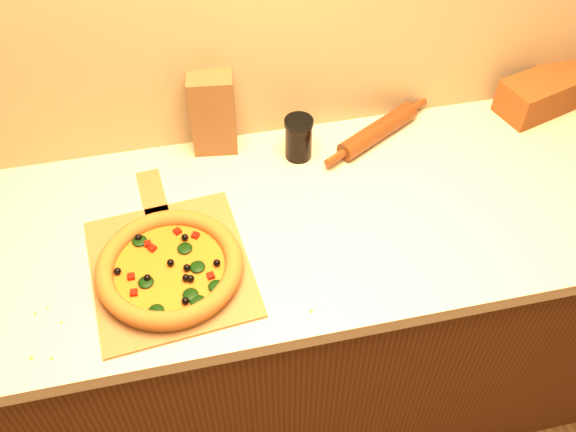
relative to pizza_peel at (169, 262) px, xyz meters
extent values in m
cube|color=#4C2510|center=(0.30, 0.08, -0.47)|extent=(2.80, 0.65, 0.86)
cube|color=beige|center=(0.30, 0.08, -0.02)|extent=(2.84, 0.68, 0.04)
cube|color=brown|center=(0.00, -0.02, 0.00)|extent=(0.38, 0.42, 0.01)
cube|color=brown|center=(-0.02, 0.23, 0.00)|extent=(0.07, 0.16, 0.01)
cylinder|color=#BE772F|center=(0.00, -0.04, 0.01)|extent=(0.31, 0.31, 0.02)
cylinder|color=orange|center=(0.00, -0.04, 0.02)|extent=(0.26, 0.26, 0.01)
torus|color=brown|center=(0.00, -0.04, 0.03)|extent=(0.33, 0.33, 0.04)
ellipsoid|color=black|center=(0.05, -0.01, 0.03)|extent=(0.03, 0.03, 0.01)
sphere|color=black|center=(-0.04, -0.05, 0.04)|extent=(0.02, 0.02, 0.02)
cube|color=#850C04|center=(0.02, -0.08, 0.03)|extent=(0.02, 0.02, 0.01)
cylinder|color=#54210E|center=(0.60, 0.31, 0.02)|extent=(0.26, 0.18, 0.05)
cylinder|color=#54210E|center=(0.74, 0.39, 0.02)|extent=(0.06, 0.05, 0.02)
cylinder|color=#54210E|center=(0.46, 0.23, 0.02)|extent=(0.06, 0.05, 0.02)
cube|color=brown|center=(1.15, 0.36, 0.05)|extent=(0.39, 0.22, 0.10)
cube|color=brown|center=(0.16, 0.38, 0.11)|extent=(0.13, 0.11, 0.23)
cylinder|color=black|center=(0.37, 0.29, 0.05)|extent=(0.07, 0.07, 0.11)
cylinder|color=black|center=(0.37, 0.29, 0.11)|extent=(0.07, 0.07, 0.01)
camera|label=1|loc=(0.07, -0.94, 1.16)|focal=40.00mm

